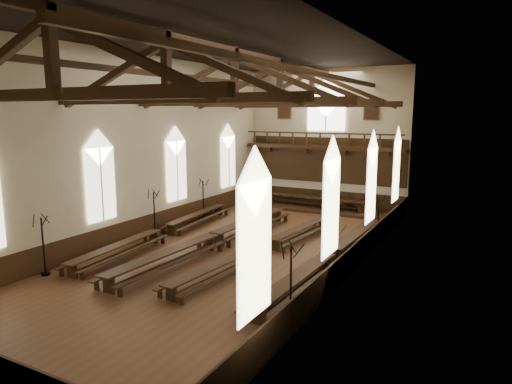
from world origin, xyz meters
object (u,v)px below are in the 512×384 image
(dais, at_px, (311,208))
(candelabrum_left_mid, at_px, (155,222))
(refectory_row_d, at_px, (332,255))
(candelabrum_left_far, at_px, (203,207))
(candelabrum_right_mid, at_px, (337,261))
(refectory_row_a, at_px, (162,230))
(candelabrum_left_near, at_px, (44,257))
(refectory_row_b, at_px, (214,237))
(candelabrum_right_far, at_px, (378,224))
(candelabrum_right_near, at_px, (291,298))
(high_table, at_px, (311,198))
(refectory_row_c, at_px, (266,246))

(dais, relative_size, candelabrum_left_mid, 4.26)
(refectory_row_d, distance_m, candelabrum_left_far, 11.61)
(candelabrum_right_mid, bearing_deg, refectory_row_a, 173.66)
(candelabrum_left_near, relative_size, candelabrum_right_mid, 1.16)
(refectory_row_a, bearing_deg, refectory_row_b, -1.47)
(candelabrum_left_far, relative_size, candelabrum_right_far, 1.14)
(refectory_row_a, bearing_deg, candelabrum_right_near, -30.10)
(candelabrum_left_near, bearing_deg, candelabrum_left_mid, 90.00)
(candelabrum_left_mid, distance_m, candelabrum_right_near, 12.75)
(dais, height_order, candelabrum_right_mid, candelabrum_right_mid)
(refectory_row_b, distance_m, high_table, 11.36)
(refectory_row_c, height_order, candelabrum_left_far, candelabrum_left_far)
(candelabrum_right_mid, bearing_deg, candelabrum_right_near, -90.00)
(refectory_row_d, distance_m, candelabrum_left_mid, 10.47)
(candelabrum_right_mid, bearing_deg, candelabrum_left_near, -152.75)
(candelabrum_left_near, xyz_separation_m, candelabrum_right_near, (11.10, 0.85, 0.03))
(candelabrum_right_mid, bearing_deg, candelabrum_left_far, 150.77)
(refectory_row_c, xyz_separation_m, candelabrum_right_mid, (3.95, -1.15, 0.21))
(high_table, distance_m, candelabrum_right_far, 7.78)
(refectory_row_a, height_order, refectory_row_b, refectory_row_b)
(refectory_row_a, height_order, candelabrum_left_far, candelabrum_left_far)
(refectory_row_b, height_order, refectory_row_d, refectory_row_b)
(refectory_row_c, bearing_deg, refectory_row_d, 0.80)
(dais, height_order, candelabrum_left_far, candelabrum_left_far)
(high_table, bearing_deg, refectory_row_b, -94.79)
(high_table, distance_m, candelabrum_left_mid, 12.12)
(high_table, xyz_separation_m, candelabrum_right_near, (5.96, -17.24, 0.04))
(refectory_row_c, distance_m, candelabrum_left_far, 8.76)
(candelabrum_left_far, distance_m, candelabrum_right_far, 11.16)
(refectory_row_d, xyz_separation_m, dais, (-5.33, 11.19, -0.43))
(refectory_row_b, xyz_separation_m, candelabrum_right_mid, (6.91, -1.06, 0.14))
(refectory_row_c, bearing_deg, candelabrum_right_near, -56.66)
(refectory_row_d, distance_m, dais, 12.40)
(candelabrum_left_far, relative_size, candelabrum_right_near, 0.96)
(refectory_row_a, distance_m, candelabrum_right_near, 12.00)
(high_table, height_order, candelabrum_left_near, candelabrum_left_near)
(candelabrum_right_far, bearing_deg, refectory_row_c, -122.35)
(candelabrum_right_mid, bearing_deg, refectory_row_d, 118.03)
(high_table, bearing_deg, candelabrum_left_near, -105.85)
(candelabrum_left_mid, bearing_deg, refectory_row_b, -4.64)
(refectory_row_c, bearing_deg, high_table, 100.14)
(candelabrum_left_far, bearing_deg, refectory_row_b, -50.86)
(refectory_row_c, distance_m, candelabrum_right_far, 7.39)
(refectory_row_b, bearing_deg, candelabrum_left_mid, 175.36)
(candelabrum_left_near, xyz_separation_m, candelabrum_right_far, (11.10, 13.11, -0.10))
(refectory_row_b, bearing_deg, refectory_row_a, 178.53)
(high_table, bearing_deg, candelabrum_right_mid, -64.29)
(refectory_row_a, distance_m, candelabrum_right_far, 12.11)
(high_table, relative_size, candelabrum_left_far, 2.95)
(high_table, relative_size, candelabrum_right_near, 2.84)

